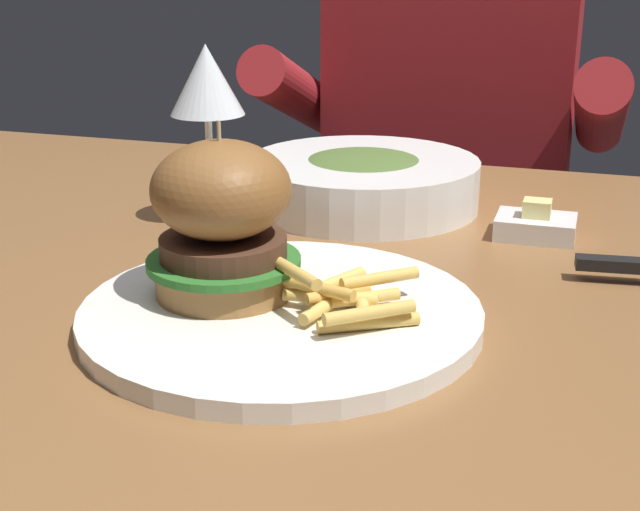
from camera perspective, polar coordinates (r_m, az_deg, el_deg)
dining_table at (r=0.81m, az=-2.11°, el=-6.36°), size 1.34×0.80×0.74m
main_plate at (r=0.65m, az=-2.51°, el=-3.77°), size 0.29×0.29×0.01m
burger_sandwich at (r=0.65m, az=-6.28°, el=2.34°), size 0.11×0.11×0.13m
fries_pile at (r=0.63m, az=1.38°, el=-2.51°), size 0.13×0.11×0.04m
wine_glass at (r=0.86m, az=-7.25°, el=10.57°), size 0.07×0.07×0.17m
butter_dish at (r=0.85m, az=13.64°, el=1.91°), size 0.07×0.05×0.04m
soup_bowl at (r=0.93m, az=2.77°, el=4.82°), size 0.24×0.24×0.06m
diner_person at (r=1.45m, az=8.01°, el=1.66°), size 0.51×0.36×1.18m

